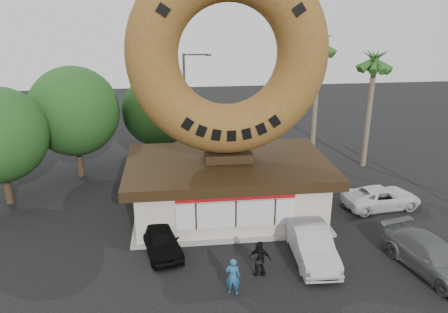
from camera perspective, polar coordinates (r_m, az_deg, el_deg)
name	(u,v)px	position (r m, az deg, el deg)	size (l,w,h in m)	color
ground	(245,275)	(20.40, 2.74, -15.20)	(90.00, 90.00, 0.00)	black
donut_shop	(228,186)	(24.71, 0.53, -3.86)	(11.20, 7.20, 3.80)	beige
giant_donut	(228,55)	(22.79, 0.59, 13.08)	(10.43, 10.43, 2.66)	brown
tree_west	(74,111)	(30.98, -19.00, 5.60)	(6.00, 6.00, 7.65)	#473321
tree_mid	(158,111)	(32.39, -8.60, 5.92)	(5.20, 5.20, 6.63)	#473321
palm_near	(319,49)	(32.34, 12.34, 13.59)	(2.60, 2.60, 9.75)	#726651
palm_far	(375,64)	(32.39, 19.07, 11.32)	(2.60, 2.60, 8.75)	#726651
street_lamp	(187,101)	(33.25, -4.88, 7.25)	(2.11, 0.20, 8.00)	#59595E
person_left	(233,276)	(18.81, 1.17, -15.40)	(0.62, 0.41, 1.71)	#1F5481
person_center	(258,258)	(20.05, 4.42, -13.14)	(0.78, 0.61, 1.61)	black
person_right	(260,259)	(19.99, 4.74, -13.14)	(0.99, 0.41, 1.69)	black
car_black	(161,239)	(21.90, -8.22, -10.65)	(1.57, 3.91, 1.33)	black
car_silver	(311,243)	(21.52, 11.31, -11.06)	(1.67, 4.79, 1.58)	#A6A6AB
car_grey	(432,256)	(22.36, 25.51, -11.69)	(2.07, 5.09, 1.48)	slate
car_white	(381,197)	(27.60, 19.88, -5.04)	(2.13, 4.61, 1.28)	silver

